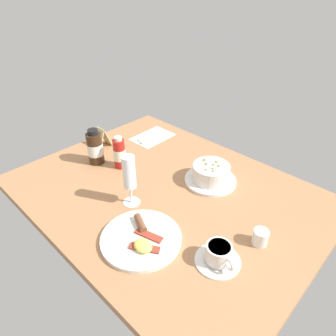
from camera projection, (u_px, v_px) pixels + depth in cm
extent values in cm
cube|color=#A8754C|center=(166.00, 194.00, 112.87)|extent=(110.00, 84.00, 3.00)
cylinder|color=silver|center=(210.00, 180.00, 116.41)|extent=(19.91, 19.91, 1.20)
cylinder|color=silver|center=(211.00, 172.00, 114.35)|extent=(14.19, 14.19, 6.19)
cylinder|color=beige|center=(211.00, 167.00, 113.07)|extent=(12.20, 12.20, 1.60)
sphere|color=olive|center=(216.00, 162.00, 114.62)|extent=(1.08, 1.08, 1.08)
sphere|color=olive|center=(206.00, 164.00, 113.30)|extent=(1.12, 1.12, 1.12)
sphere|color=olive|center=(219.00, 166.00, 112.23)|extent=(1.05, 1.05, 1.05)
sphere|color=olive|center=(213.00, 165.00, 112.81)|extent=(0.93, 0.93, 0.93)
sphere|color=olive|center=(213.00, 171.00, 109.48)|extent=(0.83, 0.83, 0.83)
sphere|color=olive|center=(206.00, 170.00, 110.17)|extent=(0.87, 0.87, 0.87)
sphere|color=olive|center=(204.00, 160.00, 115.69)|extent=(1.27, 1.27, 1.27)
sphere|color=olive|center=(213.00, 169.00, 110.77)|extent=(0.89, 0.89, 0.89)
cube|color=silver|center=(153.00, 137.00, 147.07)|extent=(13.89, 20.12, 0.30)
cube|color=silver|center=(156.00, 136.00, 146.75)|extent=(1.48, 14.02, 0.50)
cube|color=silver|center=(144.00, 142.00, 142.10)|extent=(2.27, 3.64, 0.40)
cube|color=silver|center=(152.00, 134.00, 148.37)|extent=(1.26, 13.02, 0.50)
ellipsoid|color=silver|center=(141.00, 139.00, 144.16)|extent=(2.40, 4.00, 0.60)
cylinder|color=silver|center=(218.00, 260.00, 84.91)|extent=(13.10, 13.10, 0.90)
cylinder|color=silver|center=(219.00, 253.00, 83.19)|extent=(7.38, 7.38, 5.28)
cylinder|color=#341D10|center=(219.00, 248.00, 81.99)|extent=(6.28, 6.28, 1.00)
torus|color=silver|center=(229.00, 264.00, 79.60)|extent=(3.67, 1.88, 3.60)
cylinder|color=silver|center=(260.00, 237.00, 89.32)|extent=(4.69, 4.69, 5.04)
cone|color=silver|center=(258.00, 228.00, 89.91)|extent=(2.75, 2.51, 2.32)
cylinder|color=white|center=(132.00, 202.00, 106.30)|extent=(6.14, 6.14, 0.40)
cylinder|color=white|center=(131.00, 194.00, 104.32)|extent=(0.80, 0.80, 6.67)
cylinder|color=white|center=(129.00, 172.00, 99.12)|extent=(4.40, 4.40, 11.97)
cylinder|color=#EEE7C4|center=(129.00, 177.00, 100.12)|extent=(3.61, 3.61, 7.18)
cylinder|color=#B21E19|center=(120.00, 154.00, 122.04)|extent=(4.83, 4.83, 12.47)
cylinder|color=silver|center=(120.00, 154.00, 122.18)|extent=(4.93, 4.93, 4.74)
cylinder|color=silver|center=(118.00, 139.00, 118.17)|extent=(3.14, 3.14, 1.40)
cylinder|color=#382314|center=(95.00, 148.00, 124.66)|extent=(6.37, 6.37, 13.39)
cylinder|color=white|center=(95.00, 149.00, 124.81)|extent=(6.50, 6.50, 5.09)
cylinder|color=black|center=(93.00, 132.00, 120.38)|extent=(4.14, 4.14, 1.97)
cylinder|color=silver|center=(141.00, 239.00, 91.31)|extent=(24.76, 24.76, 1.40)
cube|color=#9C3828|center=(149.00, 235.00, 91.08)|extent=(9.31, 4.62, 0.60)
cube|color=brown|center=(144.00, 248.00, 86.95)|extent=(8.92, 6.77, 0.60)
cylinder|color=brown|center=(140.00, 223.00, 94.24)|extent=(7.29, 4.88, 2.20)
ellipsoid|color=#F2D859|center=(143.00, 246.00, 86.74)|extent=(6.00, 4.80, 2.40)
cube|color=#CBB583|center=(98.00, 139.00, 135.84)|extent=(5.81, 3.96, 9.40)
cube|color=#CBB583|center=(105.00, 136.00, 137.98)|extent=(5.81, 3.96, 9.40)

